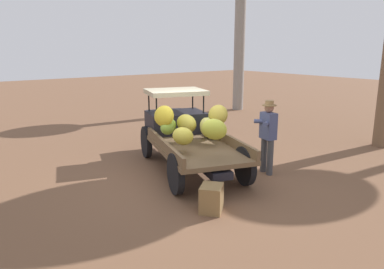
% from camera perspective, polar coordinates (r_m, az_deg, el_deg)
% --- Properties ---
extents(ground_plane, '(60.00, 60.00, 0.00)m').
position_cam_1_polar(ground_plane, '(8.77, -0.22, -6.62)').
color(ground_plane, brown).
extents(truck, '(4.66, 2.82, 1.88)m').
position_cam_1_polar(truck, '(9.44, -1.12, 0.71)').
color(truck, black).
rests_on(truck, ground).
extents(farmer, '(0.53, 0.49, 1.78)m').
position_cam_1_polar(farmer, '(8.95, 11.64, 0.30)').
color(farmer, '#454549').
rests_on(farmer, ground).
extents(wooden_crate, '(0.61, 0.62, 0.51)m').
position_cam_1_polar(wooden_crate, '(6.97, 3.03, -9.86)').
color(wooden_crate, olive).
rests_on(wooden_crate, ground).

